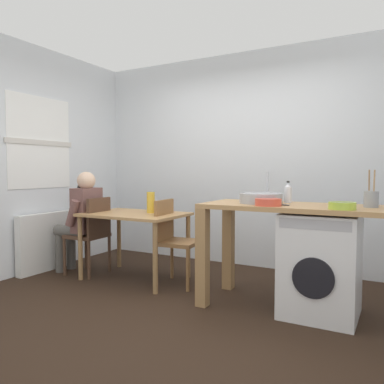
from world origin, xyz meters
name	(u,v)px	position (x,y,z in m)	size (l,w,h in m)	color
ground_plane	(176,306)	(0.00, 0.00, 0.00)	(5.46, 5.46, 0.00)	black
wall_back	(247,160)	(0.00, 1.75, 1.35)	(4.60, 0.10, 2.70)	silver
wall_window_side	(16,158)	(-2.15, 0.00, 1.35)	(0.12, 3.80, 2.70)	silver
radiator	(47,242)	(-2.02, 0.30, 0.35)	(0.10, 0.80, 0.70)	white
dining_table	(135,222)	(-0.86, 0.53, 0.64)	(1.10, 0.76, 0.74)	tan
chair_person_seat	(92,231)	(-1.41, 0.43, 0.51)	(0.42, 0.42, 0.90)	#4C3323
chair_opposite	(173,237)	(-0.38, 0.57, 0.51)	(0.43, 0.43, 0.90)	olive
seated_person	(81,216)	(-1.57, 0.42, 0.67)	(0.51, 0.52, 1.20)	#595651
kitchen_counter	(266,221)	(0.69, 0.41, 0.76)	(1.50, 0.68, 0.92)	tan
washing_machine	(321,264)	(1.16, 0.41, 0.43)	(0.60, 0.61, 0.86)	white
sink_basin	(261,198)	(0.64, 0.41, 0.97)	(0.38, 0.38, 0.09)	#9EA0A5
tap	(267,187)	(0.64, 0.59, 1.06)	(0.02, 0.02, 0.28)	#B2B2B7
bottle_tall_green	(288,193)	(0.84, 0.59, 1.01)	(0.07, 0.07, 0.20)	silver
mixing_bowl	(268,202)	(0.77, 0.21, 0.95)	(0.22, 0.22, 0.06)	#D84C38
utensil_crock	(371,199)	(1.53, 0.46, 0.99)	(0.11, 0.11, 0.30)	gray
colander	(342,205)	(1.35, 0.19, 0.95)	(0.20, 0.20, 0.06)	#A8C63D
vase	(151,202)	(-0.71, 0.63, 0.86)	(0.09, 0.09, 0.23)	gold
scissors	(281,205)	(0.85, 0.31, 0.92)	(0.15, 0.06, 0.01)	#B2B2B7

